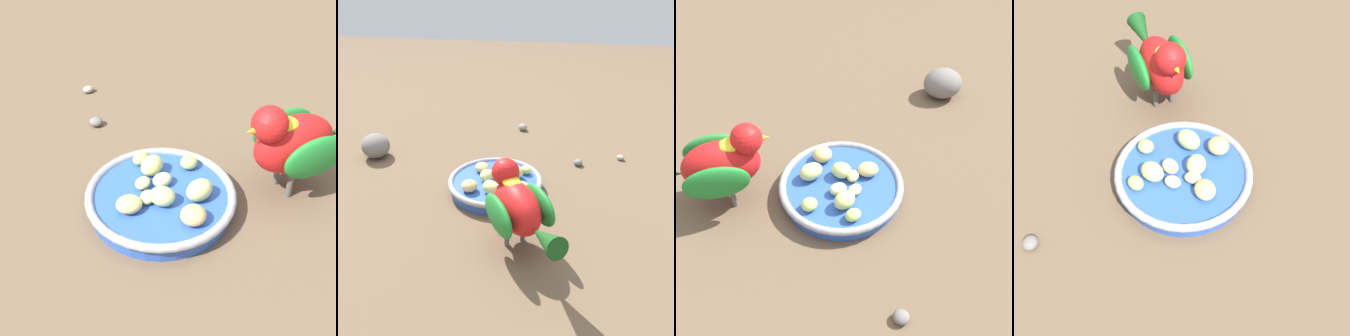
# 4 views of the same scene
# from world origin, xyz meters

# --- Properties ---
(ground_plane) EXTENTS (4.00, 4.00, 0.00)m
(ground_plane) POSITION_xyz_m (0.00, 0.00, 0.00)
(ground_plane) COLOR brown
(feeding_bowl) EXTENTS (0.20, 0.20, 0.03)m
(feeding_bowl) POSITION_xyz_m (-0.01, -0.01, 0.02)
(feeding_bowl) COLOR #2D56B7
(feeding_bowl) RESTS_ON ground_plane
(apple_piece_0) EXTENTS (0.03, 0.03, 0.03)m
(apple_piece_0) POSITION_xyz_m (0.00, -0.03, 0.04)
(apple_piece_0) COLOR #C6D17A
(apple_piece_0) RESTS_ON feeding_bowl
(apple_piece_1) EXTENTS (0.04, 0.04, 0.03)m
(apple_piece_1) POSITION_xyz_m (-0.03, 0.03, 0.04)
(apple_piece_1) COLOR #C6D17A
(apple_piece_1) RESTS_ON feeding_bowl
(apple_piece_2) EXTENTS (0.04, 0.04, 0.02)m
(apple_piece_2) POSITION_xyz_m (-0.04, -0.05, 0.03)
(apple_piece_2) COLOR tan
(apple_piece_2) RESTS_ON feeding_bowl
(apple_piece_3) EXTENTS (0.05, 0.05, 0.03)m
(apple_piece_3) POSITION_xyz_m (0.05, -0.01, 0.04)
(apple_piece_3) COLOR #C6D17A
(apple_piece_3) RESTS_ON feeding_bowl
(apple_piece_4) EXTENTS (0.04, 0.04, 0.02)m
(apple_piece_4) POSITION_xyz_m (-0.01, 0.01, 0.03)
(apple_piece_4) COLOR beige
(apple_piece_4) RESTS_ON feeding_bowl
(apple_piece_5) EXTENTS (0.03, 0.03, 0.01)m
(apple_piece_5) POSITION_xyz_m (-0.03, -0.00, 0.03)
(apple_piece_5) COLOR #E5C67F
(apple_piece_5) RESTS_ON feeding_bowl
(apple_piece_6) EXTENTS (0.03, 0.03, 0.02)m
(apple_piece_6) POSITION_xyz_m (-0.05, 0.05, 0.03)
(apple_piece_6) COLOR #B2CC66
(apple_piece_6) RESTS_ON feeding_bowl
(apple_piece_7) EXTENTS (0.03, 0.03, 0.02)m
(apple_piece_7) POSITION_xyz_m (0.02, 0.05, 0.03)
(apple_piece_7) COLOR #B2CC66
(apple_piece_7) RESTS_ON feeding_bowl
(apple_piece_8) EXTENTS (0.02, 0.02, 0.01)m
(apple_piece_8) POSITION_xyz_m (-0.02, -0.03, 0.03)
(apple_piece_8) COLOR #C6D17A
(apple_piece_8) RESTS_ON feeding_bowl
(apple_piece_9) EXTENTS (0.05, 0.05, 0.02)m
(apple_piece_9) POSITION_xyz_m (0.04, -0.05, 0.04)
(apple_piece_9) COLOR tan
(apple_piece_9) RESTS_ON feeding_bowl
(parrot) EXTENTS (0.19, 0.15, 0.15)m
(parrot) POSITION_xyz_m (0.16, 0.06, 0.08)
(parrot) COLOR #59544C
(parrot) RESTS_ON ground_plane
(pebble_1) EXTENTS (0.03, 0.03, 0.02)m
(pebble_1) POSITION_xyz_m (-0.15, 0.17, 0.01)
(pebble_1) COLOR slate
(pebble_1) RESTS_ON ground_plane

